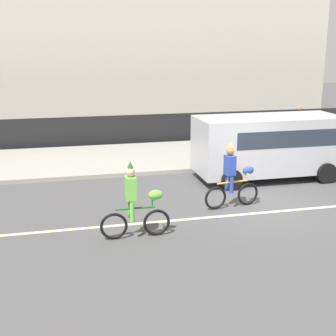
# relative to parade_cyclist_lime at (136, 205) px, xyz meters

# --- Properties ---
(ground_plane) EXTENTS (80.00, 80.00, 0.00)m
(ground_plane) POSITION_rel_parade_cyclist_lime_xyz_m (3.74, 1.36, -0.84)
(ground_plane) COLOR #4C4C4F
(road_centre_line) EXTENTS (36.00, 0.14, 0.01)m
(road_centre_line) POSITION_rel_parade_cyclist_lime_xyz_m (3.74, 0.86, -0.84)
(road_centre_line) COLOR beige
(road_centre_line) RESTS_ON ground
(sidewalk_curb) EXTENTS (60.00, 5.00, 0.15)m
(sidewalk_curb) POSITION_rel_parade_cyclist_lime_xyz_m (3.74, 7.86, -0.77)
(sidewalk_curb) COLOR #9E9B93
(sidewalk_curb) RESTS_ON ground
(fence_line) EXTENTS (40.00, 0.08, 1.40)m
(fence_line) POSITION_rel_parade_cyclist_lime_xyz_m (3.74, 10.76, -0.14)
(fence_line) COLOR black
(fence_line) RESTS_ON ground
(building_backdrop) EXTENTS (28.00, 8.00, 7.10)m
(building_backdrop) POSITION_rel_parade_cyclist_lime_xyz_m (0.21, 19.36, 2.71)
(building_backdrop) COLOR beige
(building_backdrop) RESTS_ON ground
(parade_cyclist_lime) EXTENTS (1.72, 0.50, 1.92)m
(parade_cyclist_lime) POSITION_rel_parade_cyclist_lime_xyz_m (0.00, 0.00, 0.00)
(parade_cyclist_lime) COLOR black
(parade_cyclist_lime) RESTS_ON ground
(parade_cyclist_cobalt) EXTENTS (1.71, 0.52, 1.92)m
(parade_cyclist_cobalt) POSITION_rel_parade_cyclist_lime_xyz_m (3.06, 1.52, 0.00)
(parade_cyclist_cobalt) COLOR black
(parade_cyclist_cobalt) RESTS_ON ground
(parked_van_silver) EXTENTS (5.00, 2.22, 2.18)m
(parked_van_silver) POSITION_rel_parade_cyclist_lime_xyz_m (5.40, 4.06, 0.44)
(parked_van_silver) COLOR silver
(parked_van_silver) RESTS_ON ground
(pedestrian_onlooker) EXTENTS (0.32, 0.20, 1.62)m
(pedestrian_onlooker) POSITION_rel_parade_cyclist_lime_xyz_m (9.25, 9.16, 0.17)
(pedestrian_onlooker) COLOR #33333D
(pedestrian_onlooker) RESTS_ON sidewalk_curb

